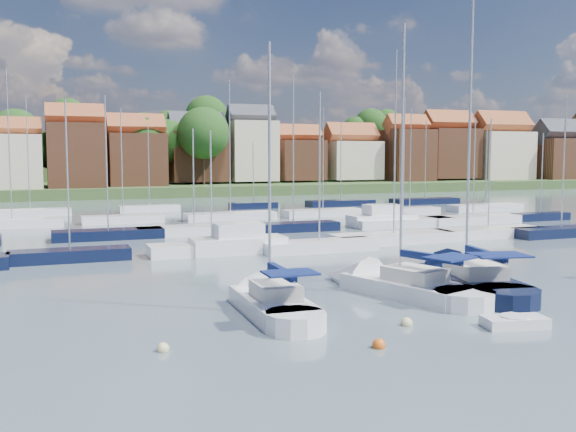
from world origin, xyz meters
name	(u,v)px	position (x,y,z in m)	size (l,w,h in m)	color
ground	(233,224)	(0.00, 40.00, 0.00)	(260.00, 260.00, 0.00)	#4B5E67
sailboat_left	(266,302)	(-9.03, 2.73, 0.36)	(2.86, 9.78, 13.29)	white
sailboat_centre	(388,285)	(-1.66, 4.20, 0.36)	(6.26, 11.41, 15.05)	white
sailboat_navy	(457,278)	(3.00, 4.61, 0.35)	(5.32, 12.50, 16.76)	black
tender	(515,322)	(-0.23, -3.91, 0.22)	(2.86, 1.74, 0.58)	white
buoy_a	(163,351)	(-14.69, -1.96, 0.00)	(0.47, 0.47, 0.47)	beige
buoy_b	(379,348)	(-7.00, -4.43, 0.00)	(0.51, 0.51, 0.51)	#D85914
buoy_c	(407,326)	(-4.35, -2.05, 0.00)	(0.51, 0.51, 0.51)	beige
buoy_d	(511,319)	(0.59, -2.74, 0.00)	(0.44, 0.44, 0.44)	beige
buoy_e	(412,284)	(0.61, 5.55, 0.00)	(0.53, 0.53, 0.53)	beige
marina_field	(265,223)	(1.91, 35.15, 0.43)	(79.62, 41.41, 15.93)	white
far_shore_town	(136,166)	(2.23, 132.67, 4.61)	(212.46, 90.00, 22.27)	#354E27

